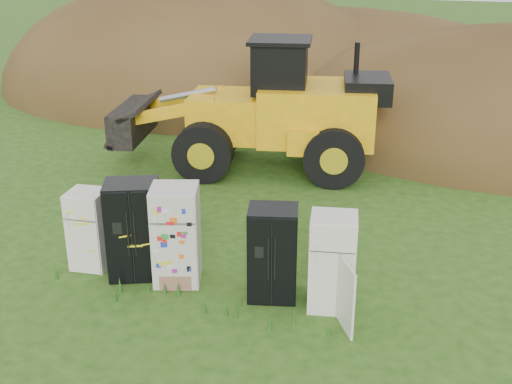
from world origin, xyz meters
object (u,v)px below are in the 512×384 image
at_px(fridge_leftmost, 90,229).
at_px(fridge_black_side, 134,229).
at_px(fridge_sticker, 176,235).
at_px(wheel_loader, 246,105).
at_px(fridge_black_right, 273,253).
at_px(fridge_open_door, 332,262).

bearing_deg(fridge_leftmost, fridge_black_side, -7.69).
bearing_deg(fridge_leftmost, fridge_sticker, -6.24).
bearing_deg(wheel_loader, fridge_black_side, -101.94).
xyz_separation_m(fridge_leftmost, fridge_black_right, (3.76, -0.05, 0.07)).
distance_m(fridge_leftmost, fridge_black_side, 1.01).
height_order(fridge_leftmost, wheel_loader, wheel_loader).
bearing_deg(fridge_black_side, fridge_open_door, -22.43).
height_order(fridge_sticker, fridge_black_right, fridge_sticker).
distance_m(fridge_sticker, fridge_black_right, 1.88).
distance_m(fridge_leftmost, fridge_open_door, 4.85).
relative_size(fridge_open_door, wheel_loader, 0.23).
bearing_deg(fridge_black_right, fridge_sticker, 166.75).
height_order(fridge_black_side, fridge_black_right, fridge_black_side).
height_order(fridge_leftmost, fridge_black_side, fridge_black_side).
relative_size(fridge_black_right, wheel_loader, 0.23).
relative_size(fridge_leftmost, fridge_sticker, 0.83).
relative_size(fridge_sticker, fridge_open_door, 1.10).
xyz_separation_m(fridge_leftmost, fridge_black_side, (1.00, -0.05, 0.16)).
distance_m(fridge_sticker, wheel_loader, 6.62).
distance_m(fridge_leftmost, wheel_loader, 6.66).
height_order(fridge_leftmost, fridge_open_door, fridge_open_door).
xyz_separation_m(fridge_black_right, fridge_open_door, (1.09, -0.02, 0.00)).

